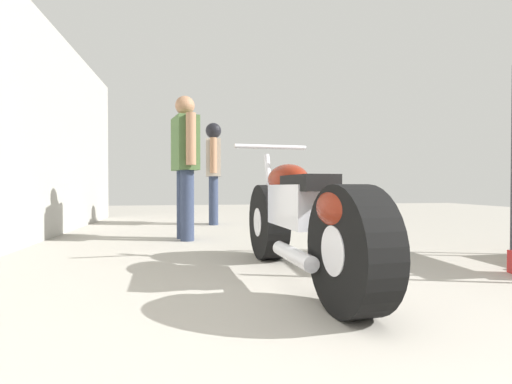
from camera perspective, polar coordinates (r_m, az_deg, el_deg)
ground_plane at (r=4.21m, az=2.48°, el=-7.95°), size 17.57×17.57×0.00m
garage_partition_left at (r=4.50m, az=-33.36°, el=9.60°), size 0.08×8.05×2.68m
motorcycle_maroon_cruiser at (r=2.55m, az=6.80°, el=-4.10°), size 0.64×2.16×1.01m
mechanic_in_blue at (r=4.58m, az=-10.83°, el=5.06°), size 0.36×0.70×1.73m
mechanic_with_helmet at (r=6.33m, az=-6.54°, el=4.34°), size 0.27×0.67×1.71m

